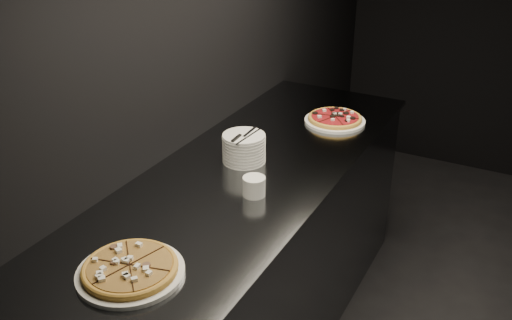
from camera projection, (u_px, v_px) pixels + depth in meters
The scene contains 7 objects.
wall_left at pixel (152, 52), 2.24m from camera, with size 0.02×5.00×2.80m, color black.
counter at pixel (238, 272), 2.50m from camera, with size 0.74×2.44×0.92m.
pizza_mushroom at pixel (130, 269), 1.74m from camera, with size 0.36×0.36×0.04m.
pizza_tomato at pixel (335, 119), 2.82m from camera, with size 0.31×0.31×0.03m.
plate_stack at pixel (244, 148), 2.42m from camera, with size 0.18×0.18×0.12m.
cutlery at pixel (244, 136), 2.38m from camera, with size 0.07×0.19×0.01m.
ramekin at pixel (254, 186), 2.17m from camera, with size 0.09×0.09×0.08m.
Camera 1 is at (-1.11, -1.75, 2.02)m, focal length 40.00 mm.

